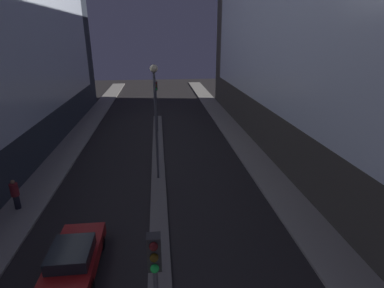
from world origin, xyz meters
TOP-DOWN VIEW (x-y plane):
  - building_right at (11.82, 21.26)m, footprint 6.01×42.52m
  - median_strip at (0.00, 17.11)m, footprint 0.95×32.22m
  - traffic_light_near at (0.00, 3.25)m, footprint 0.32×0.42m
  - traffic_light_mid at (0.00, 27.00)m, footprint 0.32×0.42m
  - street_lamp at (0.00, 16.39)m, footprint 0.49×0.49m
  - car_left_lane at (-3.48, 8.12)m, footprint 1.87×4.17m
  - pedestrian_on_left_sidewalk at (-7.90, 13.36)m, footprint 0.43×0.43m

SIDE VIEW (x-z plane):
  - median_strip at x=0.00m, z-range 0.00..0.13m
  - car_left_lane at x=-3.48m, z-range 0.02..1.45m
  - pedestrian_on_left_sidewalk at x=-7.90m, z-range 0.17..1.94m
  - traffic_light_near at x=0.00m, z-range 1.29..6.34m
  - traffic_light_mid at x=0.00m, z-range 1.29..6.34m
  - street_lamp at x=0.00m, z-range 1.38..8.95m
  - building_right at x=11.82m, z-range 0.01..22.64m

